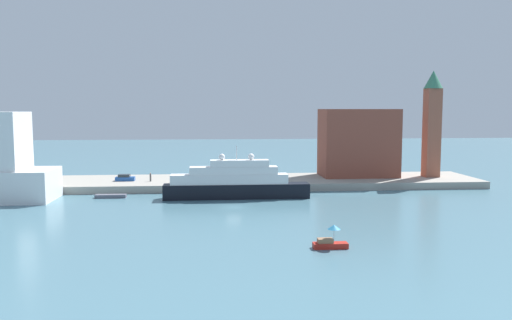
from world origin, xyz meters
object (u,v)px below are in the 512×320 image
object	(u,v)px
small_motorboat	(330,241)
parked_car	(125,178)
person_figure	(150,177)
work_barge	(111,196)
mooring_bollard	(231,182)
large_yacht	(235,183)
harbor_building	(358,143)
bell_tower	(432,120)

from	to	relation	value
small_motorboat	parked_car	xyz separation A→B (m)	(-32.94, 51.40, 1.20)
person_figure	work_barge	bearing A→B (deg)	-119.28
work_barge	mooring_bollard	xyz separation A→B (m)	(23.13, 5.75, 1.58)
large_yacht	mooring_bollard	xyz separation A→B (m)	(-0.41, 8.29, -1.04)
person_figure	parked_car	bearing A→B (deg)	165.32
person_figure	mooring_bollard	bearing A→B (deg)	-17.65
parked_car	mooring_bollard	bearing A→B (deg)	-16.92
large_yacht	harbor_building	world-z (taller)	harbor_building
mooring_bollard	small_motorboat	bearing A→B (deg)	-76.77
parked_car	mooring_bollard	size ratio (longest dim) A/B	5.34
person_figure	small_motorboat	bearing A→B (deg)	-61.27
large_yacht	person_figure	distance (m)	22.06
parked_car	person_figure	distance (m)	5.76
work_barge	harbor_building	world-z (taller)	harbor_building
work_barge	mooring_bollard	bearing A→B (deg)	13.96
large_yacht	harbor_building	size ratio (longest dim) A/B	1.63
large_yacht	parked_car	bearing A→B (deg)	146.53
parked_car	harbor_building	bearing A→B (deg)	3.92
harbor_building	mooring_bollard	size ratio (longest dim) A/B	22.22
large_yacht	person_figure	world-z (taller)	large_yacht
work_barge	harbor_building	xyz separation A→B (m)	(52.63, 16.14, 8.86)
small_motorboat	mooring_bollard	bearing A→B (deg)	103.23
work_barge	parked_car	world-z (taller)	parked_car
mooring_bollard	work_barge	bearing A→B (deg)	-166.04
work_barge	harbor_building	size ratio (longest dim) A/B	0.34
large_yacht	small_motorboat	size ratio (longest dim) A/B	6.51
small_motorboat	work_barge	size ratio (longest dim) A/B	0.73
harbor_building	bell_tower	size ratio (longest dim) A/B	0.71
large_yacht	harbor_building	distance (m)	35.12
large_yacht	small_motorboat	bearing A→B (deg)	-74.49
harbor_building	person_figure	size ratio (longest dim) A/B	9.25
harbor_building	parked_car	bearing A→B (deg)	-176.08
small_motorboat	mooring_bollard	xyz separation A→B (m)	(-10.48, 44.57, 0.98)
small_motorboat	work_barge	distance (m)	51.35
work_barge	bell_tower	distance (m)	71.55
harbor_building	mooring_bollard	distance (m)	32.11
work_barge	parked_car	distance (m)	12.73
large_yacht	parked_car	distance (m)	27.44
work_barge	bell_tower	bearing A→B (deg)	11.17
work_barge	harbor_building	distance (m)	55.76
mooring_bollard	person_figure	bearing A→B (deg)	162.35
person_figure	mooring_bollard	size ratio (longest dim) A/B	2.40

